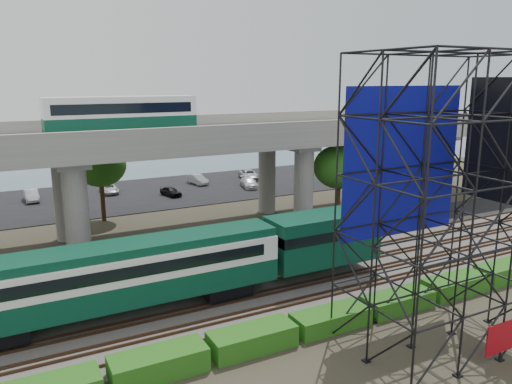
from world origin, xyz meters
TOP-DOWN VIEW (x-y plane):
  - ground at (0.00, 0.00)m, footprint 140.00×140.00m
  - ballast_bed at (0.00, 2.00)m, footprint 90.00×12.00m
  - service_road at (0.00, 10.50)m, footprint 90.00×5.00m
  - parking_lot at (0.00, 34.00)m, footprint 90.00×18.00m
  - harbor_water at (0.00, 56.00)m, footprint 140.00×40.00m
  - rail_tracks at (0.00, 2.00)m, footprint 90.00×9.52m
  - commuter_train at (-7.10, 2.00)m, footprint 29.30×3.06m
  - overpass at (-0.40, 16.00)m, footprint 80.00×12.00m
  - scaffold_tower at (5.02, -7.98)m, footprint 9.36×6.36m
  - hedge_strip at (1.01, -4.30)m, footprint 34.60×1.80m
  - trees at (-4.67, 16.17)m, footprint 40.94×16.94m
  - parked_cars at (1.21, 33.69)m, footprint 36.96×9.67m

SIDE VIEW (x-z plane):
  - ground at x=0.00m, z-range 0.00..0.00m
  - harbor_water at x=0.00m, z-range 0.00..0.03m
  - service_road at x=0.00m, z-range 0.00..0.08m
  - parking_lot at x=0.00m, z-range 0.00..0.08m
  - ballast_bed at x=0.00m, z-range 0.00..0.20m
  - rail_tracks at x=0.00m, z-range 0.20..0.36m
  - hedge_strip at x=1.01m, z-range -0.04..1.16m
  - parked_cars at x=1.21m, z-range 0.04..1.35m
  - commuter_train at x=-7.10m, z-range 0.73..5.03m
  - trees at x=-4.67m, z-range 1.73..9.42m
  - scaffold_tower at x=5.02m, z-range -0.03..14.97m
  - overpass at x=-0.40m, z-range 2.01..14.41m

